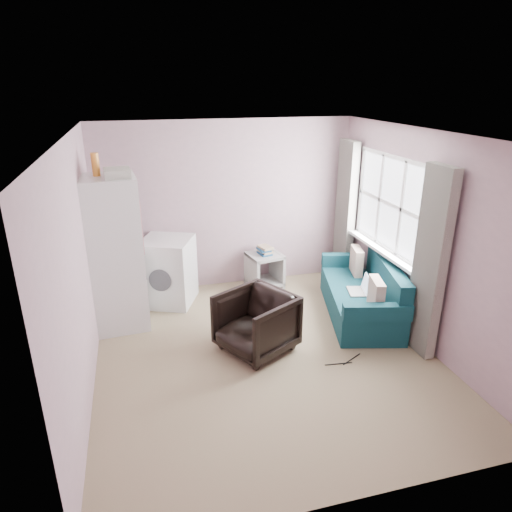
{
  "coord_description": "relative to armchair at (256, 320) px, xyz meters",
  "views": [
    {
      "loc": [
        -1.28,
        -4.4,
        2.99
      ],
      "look_at": [
        0.05,
        0.6,
        1.0
      ],
      "focal_mm": 32.0,
      "sensor_mm": 36.0,
      "label": 1
    }
  ],
  "objects": [
    {
      "name": "floor_cables",
      "position": [
        0.91,
        -0.52,
        -0.39
      ],
      "size": [
        0.49,
        0.16,
        0.01
      ],
      "rotation": [
        0.0,
        0.0,
        0.24
      ],
      "color": "black",
      "rests_on": "ground"
    },
    {
      "name": "room",
      "position": [
        0.1,
        -0.11,
        0.86
      ],
      "size": [
        3.84,
        4.24,
        2.54
      ],
      "color": "#8B795B",
      "rests_on": "ground"
    },
    {
      "name": "washing_machine",
      "position": [
        -0.88,
        1.55,
        0.1
      ],
      "size": [
        0.88,
        0.88,
        0.95
      ],
      "rotation": [
        0.0,
        0.0,
        -0.4
      ],
      "color": "silver",
      "rests_on": "ground"
    },
    {
      "name": "side_table",
      "position": [
        0.59,
        1.7,
        -0.08
      ],
      "size": [
        0.56,
        0.56,
        0.66
      ],
      "rotation": [
        0.0,
        0.0,
        0.19
      ],
      "color": "gray",
      "rests_on": "ground"
    },
    {
      "name": "window_dressing",
      "position": [
        1.86,
        0.58,
        0.71
      ],
      "size": [
        0.17,
        2.62,
        2.18
      ],
      "color": "white",
      "rests_on": "ground"
    },
    {
      "name": "sofa",
      "position": [
        1.64,
        0.46,
        -0.1
      ],
      "size": [
        1.23,
        1.93,
        0.8
      ],
      "rotation": [
        0.0,
        0.0,
        -0.25
      ],
      "color": "#0F3E47",
      "rests_on": "ground"
    },
    {
      "name": "armchair",
      "position": [
        0.0,
        0.0,
        0.0
      ],
      "size": [
        1.0,
        1.01,
        0.79
      ],
      "primitive_type": "imported",
      "rotation": [
        0.0,
        0.0,
        -1.06
      ],
      "color": "black",
      "rests_on": "ground"
    },
    {
      "name": "fridge",
      "position": [
        -1.54,
        1.05,
        0.6
      ],
      "size": [
        0.73,
        0.72,
        2.22
      ],
      "rotation": [
        0.0,
        0.0,
        0.08
      ],
      "color": "silver",
      "rests_on": "ground"
    }
  ]
}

